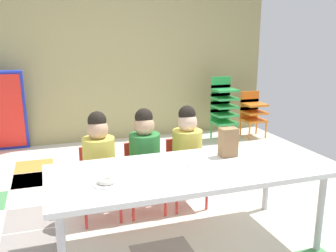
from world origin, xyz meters
TOP-DOWN VIEW (x-y plane):
  - ground_plane at (-0.01, -0.00)m, footprint 5.22×4.50m
  - back_wall at (0.00, 2.25)m, footprint 5.22×0.10m
  - craft_table at (0.19, -0.82)m, footprint 1.92×0.79m
  - seated_child_near_camera at (-0.34, -0.19)m, footprint 0.32×0.31m
  - seated_child_middle_seat at (0.05, -0.19)m, footprint 0.32×0.31m
  - seated_child_far_right at (0.43, -0.19)m, footprint 0.32×0.31m
  - kid_chair_green_stack at (1.75, 1.70)m, footprint 0.32×0.30m
  - kid_chair_orange_stack at (2.25, 1.70)m, footprint 0.32×0.30m
  - paper_bag_brown at (0.58, -0.67)m, footprint 0.13×0.09m
  - paper_plate_near_edge at (-0.39, -0.92)m, footprint 0.18×0.18m
  - paper_plate_center_table at (0.25, -0.72)m, footprint 0.18×0.18m
  - donut_powdered_on_plate at (-0.39, -0.92)m, footprint 0.12×0.12m

SIDE VIEW (x-z plane):
  - ground_plane at x=-0.01m, z-range -0.02..0.00m
  - kid_chair_orange_stack at x=2.25m, z-range 0.06..0.74m
  - kid_chair_green_stack at x=1.75m, z-range 0.06..0.98m
  - seated_child_near_camera at x=-0.34m, z-range 0.10..1.01m
  - seated_child_middle_seat at x=0.05m, z-range 0.10..1.01m
  - seated_child_far_right at x=0.43m, z-range 0.10..1.01m
  - craft_table at x=0.19m, z-range 0.26..0.86m
  - paper_plate_near_edge at x=-0.39m, z-range 0.61..0.62m
  - paper_plate_center_table at x=0.25m, z-range 0.61..0.62m
  - donut_powdered_on_plate at x=-0.39m, z-range 0.62..0.65m
  - paper_bag_brown at x=0.58m, z-range 0.61..0.83m
  - back_wall at x=0.00m, z-range 0.00..2.45m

